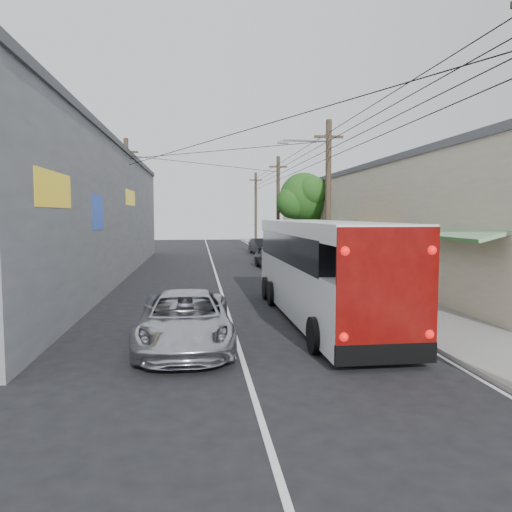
{
  "coord_description": "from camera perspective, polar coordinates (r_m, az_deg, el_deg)",
  "views": [
    {
      "loc": [
        -1.05,
        -10.53,
        3.5
      ],
      "look_at": [
        0.98,
        6.75,
        2.06
      ],
      "focal_mm": 35.0,
      "sensor_mm": 36.0,
      "label": 1
    }
  ],
  "objects": [
    {
      "name": "utility_poles",
      "position": [
        31.14,
        1.03,
        5.9
      ],
      "size": [
        11.8,
        45.28,
        8.0
      ],
      "color": "#473828",
      "rests_on": "ground"
    },
    {
      "name": "pedestrian_far",
      "position": [
        26.37,
        8.12,
        -0.81
      ],
      "size": [
        0.89,
        0.73,
        1.7
      ],
      "primitive_type": "imported",
      "rotation": [
        0.0,
        0.0,
        3.04
      ],
      "color": "#8AA6C9",
      "rests_on": "sidewalk"
    },
    {
      "name": "parked_car_far",
      "position": [
        44.89,
        0.56,
        1.14
      ],
      "size": [
        1.91,
        4.27,
        1.36
      ],
      "primitive_type": "imported",
      "rotation": [
        0.0,
        0.0,
        0.12
      ],
      "color": "black",
      "rests_on": "ground"
    },
    {
      "name": "street_tree",
      "position": [
        37.41,
        5.58,
        6.52
      ],
      "size": [
        4.4,
        4.0,
        6.6
      ],
      "color": "#3F2B19",
      "rests_on": "ground"
    },
    {
      "name": "sidewalk",
      "position": [
        31.64,
        7.16,
        -1.54
      ],
      "size": [
        3.0,
        80.0,
        0.12
      ],
      "primitive_type": "cube",
      "color": "slate",
      "rests_on": "ground"
    },
    {
      "name": "coach_bus",
      "position": [
        16.76,
        7.33,
        -1.46
      ],
      "size": [
        2.75,
        11.44,
        3.29
      ],
      "rotation": [
        0.0,
        0.0,
        0.01
      ],
      "color": "white",
      "rests_on": "ground"
    },
    {
      "name": "ground",
      "position": [
        11.15,
        -0.98,
        -13.57
      ],
      "size": [
        120.0,
        120.0,
        0.0
      ],
      "primitive_type": "plane",
      "color": "black",
      "rests_on": "ground"
    },
    {
      "name": "building_right",
      "position": [
        34.69,
        13.66,
        4.03
      ],
      "size": [
        7.09,
        40.0,
        6.25
      ],
      "color": "beige",
      "rests_on": "ground"
    },
    {
      "name": "pedestrian_near",
      "position": [
        26.62,
        9.3,
        -0.8
      ],
      "size": [
        0.65,
        0.46,
        1.68
      ],
      "primitive_type": "imported",
      "rotation": [
        0.0,
        0.0,
        3.23
      ],
      "color": "pink",
      "rests_on": "sidewalk"
    },
    {
      "name": "parked_suv",
      "position": [
        29.21,
        4.49,
        -0.62
      ],
      "size": [
        2.61,
        5.51,
        1.55
      ],
      "primitive_type": "imported",
      "rotation": [
        0.0,
        0.0,
        0.08
      ],
      "color": "gray",
      "rests_on": "ground"
    },
    {
      "name": "parked_car_mid",
      "position": [
        32.55,
        1.9,
        -0.12
      ],
      "size": [
        2.2,
        4.53,
        1.49
      ],
      "primitive_type": "imported",
      "rotation": [
        0.0,
        0.0,
        0.1
      ],
      "color": "#242429",
      "rests_on": "ground"
    },
    {
      "name": "building_left",
      "position": [
        29.48,
        -21.4,
        4.71
      ],
      "size": [
        7.2,
        36.0,
        7.25
      ],
      "color": "gray",
      "rests_on": "ground"
    },
    {
      "name": "jeepney",
      "position": [
        13.35,
        -8.12,
        -7.28
      ],
      "size": [
        2.47,
        5.28,
        1.46
      ],
      "primitive_type": "imported",
      "rotation": [
        0.0,
        0.0,
        0.01
      ],
      "color": "silver",
      "rests_on": "ground"
    }
  ]
}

